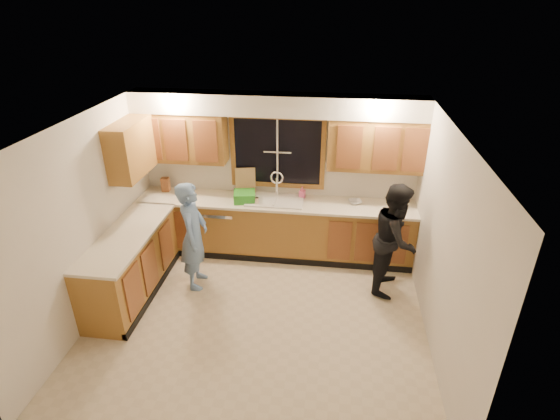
% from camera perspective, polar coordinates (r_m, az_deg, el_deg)
% --- Properties ---
extents(floor, '(4.20, 4.20, 0.00)m').
position_cam_1_polar(floor, '(5.78, -2.90, -14.00)').
color(floor, beige).
rests_on(floor, ground).
extents(ceiling, '(4.20, 4.20, 0.00)m').
position_cam_1_polar(ceiling, '(4.56, -3.63, 10.52)').
color(ceiling, white).
extents(wall_back, '(4.20, 0.00, 4.20)m').
position_cam_1_polar(wall_back, '(6.75, -0.31, 4.81)').
color(wall_back, silver).
rests_on(wall_back, ground).
extents(wall_left, '(0.00, 3.80, 3.80)m').
position_cam_1_polar(wall_left, '(5.79, -24.12, -1.58)').
color(wall_left, silver).
rests_on(wall_left, ground).
extents(wall_right, '(0.00, 3.80, 3.80)m').
position_cam_1_polar(wall_right, '(5.14, 20.55, -4.53)').
color(wall_right, silver).
rests_on(wall_right, ground).
extents(base_cabinets_back, '(4.20, 0.60, 0.88)m').
position_cam_1_polar(base_cabinets_back, '(6.83, -0.64, -2.45)').
color(base_cabinets_back, '#A06E2E').
rests_on(base_cabinets_back, ground).
extents(base_cabinets_left, '(0.60, 1.90, 0.88)m').
position_cam_1_polar(base_cabinets_left, '(6.30, -18.85, -6.78)').
color(base_cabinets_left, '#A06E2E').
rests_on(base_cabinets_left, ground).
extents(countertop_back, '(4.20, 0.63, 0.04)m').
position_cam_1_polar(countertop_back, '(6.60, -0.67, 0.97)').
color(countertop_back, '#F4E8CD').
rests_on(countertop_back, base_cabinets_back).
extents(countertop_left, '(0.63, 1.90, 0.04)m').
position_cam_1_polar(countertop_left, '(6.07, -19.36, -3.16)').
color(countertop_left, '#F4E8CD').
rests_on(countertop_left, base_cabinets_left).
extents(upper_cabinets_left, '(1.35, 0.33, 0.75)m').
position_cam_1_polar(upper_cabinets_left, '(6.74, -12.78, 9.30)').
color(upper_cabinets_left, '#A06E2E').
rests_on(upper_cabinets_left, wall_back).
extents(upper_cabinets_right, '(1.35, 0.33, 0.75)m').
position_cam_1_polar(upper_cabinets_right, '(6.37, 12.42, 8.32)').
color(upper_cabinets_right, '#A06E2E').
rests_on(upper_cabinets_right, wall_back).
extents(upper_cabinets_return, '(0.33, 0.90, 0.75)m').
position_cam_1_polar(upper_cabinets_return, '(6.40, -18.93, 7.58)').
color(upper_cabinets_return, '#A06E2E').
rests_on(upper_cabinets_return, wall_left).
extents(soffit, '(4.20, 0.35, 0.30)m').
position_cam_1_polar(soffit, '(6.25, -0.56, 13.60)').
color(soffit, white).
rests_on(soffit, wall_back).
extents(window_frame, '(1.44, 0.03, 1.14)m').
position_cam_1_polar(window_frame, '(6.62, -0.33, 7.59)').
color(window_frame, black).
rests_on(window_frame, wall_back).
extents(sink, '(0.86, 0.52, 0.57)m').
position_cam_1_polar(sink, '(6.64, -0.65, 0.77)').
color(sink, silver).
rests_on(sink, countertop_back).
extents(dishwasher, '(0.60, 0.56, 0.82)m').
position_cam_1_polar(dishwasher, '(6.99, -7.57, -2.24)').
color(dishwasher, silver).
rests_on(dishwasher, floor).
extents(stove, '(0.58, 0.75, 0.90)m').
position_cam_1_polar(stove, '(5.89, -21.17, -9.67)').
color(stove, silver).
rests_on(stove, floor).
extents(man, '(0.42, 0.60, 1.57)m').
position_cam_1_polar(man, '(6.07, -11.22, -3.32)').
color(man, '#688EC5').
rests_on(man, floor).
extents(woman, '(0.78, 0.90, 1.57)m').
position_cam_1_polar(woman, '(6.08, 14.84, -3.62)').
color(woman, black).
rests_on(woman, floor).
extents(knife_block, '(0.13, 0.11, 0.22)m').
position_cam_1_polar(knife_block, '(7.14, -14.72, 3.25)').
color(knife_block, brown).
rests_on(knife_block, countertop_back).
extents(cutting_board, '(0.33, 0.17, 0.41)m').
position_cam_1_polar(cutting_board, '(6.80, -4.54, 3.79)').
color(cutting_board, tan).
rests_on(cutting_board, countertop_back).
extents(dish_crate, '(0.37, 0.35, 0.15)m').
position_cam_1_polar(dish_crate, '(6.60, -4.65, 1.76)').
color(dish_crate, '#2D9025').
rests_on(dish_crate, countertop_back).
extents(soap_bottle, '(0.10, 0.10, 0.19)m').
position_cam_1_polar(soap_bottle, '(6.67, 2.92, 2.31)').
color(soap_bottle, '#E05589').
rests_on(soap_bottle, countertop_back).
extents(bowl, '(0.25, 0.25, 0.05)m').
position_cam_1_polar(bowl, '(6.62, 9.76, 1.06)').
color(bowl, silver).
rests_on(bowl, countertop_back).
extents(can_left, '(0.07, 0.07, 0.12)m').
position_cam_1_polar(can_left, '(6.47, -3.06, 1.14)').
color(can_left, beige).
rests_on(can_left, countertop_back).
extents(can_right, '(0.08, 0.08, 0.12)m').
position_cam_1_polar(can_right, '(6.54, -3.48, 1.46)').
color(can_right, beige).
rests_on(can_right, countertop_back).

